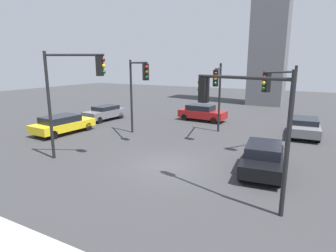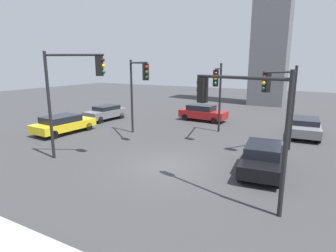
% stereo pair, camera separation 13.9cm
% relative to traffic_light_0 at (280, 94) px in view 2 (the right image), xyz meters
% --- Properties ---
extents(ground_plane, '(92.10, 92.10, 0.00)m').
position_rel_traffic_light_0_xyz_m(ground_plane, '(-4.54, -4.85, -3.46)').
color(ground_plane, '#38383A').
extents(traffic_light_0, '(1.56, 2.29, 4.99)m').
position_rel_traffic_light_0_xyz_m(traffic_light_0, '(0.00, 0.00, 0.00)').
color(traffic_light_0, black).
rests_on(traffic_light_0, ground_plane).
extents(traffic_light_1, '(3.09, 2.60, 5.36)m').
position_rel_traffic_light_0_xyz_m(traffic_light_1, '(-8.88, -1.00, 0.41)').
color(traffic_light_1, black).
rests_on(traffic_light_1, ground_plane).
extents(traffic_light_2, '(3.71, 1.34, 4.93)m').
position_rel_traffic_light_0_xyz_m(traffic_light_2, '(-0.55, -6.70, 0.04)').
color(traffic_light_2, black).
rests_on(traffic_light_2, ground_plane).
extents(traffic_light_3, '(2.92, 1.49, 5.72)m').
position_rel_traffic_light_0_xyz_m(traffic_light_3, '(-9.40, -6.20, 0.61)').
color(traffic_light_3, black).
rests_on(traffic_light_3, ground_plane).
extents(traffic_light_4, '(1.06, 3.78, 5.12)m').
position_rel_traffic_light_0_xyz_m(traffic_light_4, '(-4.18, 1.75, 0.15)').
color(traffic_light_4, black).
rests_on(traffic_light_4, ground_plane).
extents(car_0, '(1.98, 4.06, 1.31)m').
position_rel_traffic_light_0_xyz_m(car_0, '(-15.18, 2.78, -2.76)').
color(car_0, slate).
rests_on(car_0, ground_plane).
extents(car_1, '(2.16, 4.49, 1.28)m').
position_rel_traffic_light_0_xyz_m(car_1, '(1.30, 5.08, -2.77)').
color(car_1, slate).
rests_on(car_1, ground_plane).
extents(car_2, '(4.29, 1.97, 1.44)m').
position_rel_traffic_light_0_xyz_m(car_2, '(-7.20, 6.72, -2.71)').
color(car_2, maroon).
rests_on(car_2, ground_plane).
extents(car_3, '(2.36, 4.66, 1.35)m').
position_rel_traffic_light_0_xyz_m(car_3, '(-14.64, -2.55, -2.75)').
color(car_3, yellow).
rests_on(car_3, ground_plane).
extents(car_5, '(2.17, 4.25, 1.36)m').
position_rel_traffic_light_0_xyz_m(car_5, '(-0.13, -3.44, -2.75)').
color(car_5, black).
rests_on(car_5, ground_plane).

